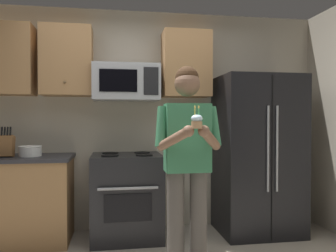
{
  "coord_description": "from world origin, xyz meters",
  "views": [
    {
      "loc": [
        -0.28,
        -2.35,
        1.31
      ],
      "look_at": [
        0.17,
        0.47,
        1.25
      ],
      "focal_mm": 36.0,
      "sensor_mm": 36.0,
      "label": 1
    }
  ],
  "objects": [
    {
      "name": "wall_back",
      "position": [
        0.0,
        1.75,
        1.3
      ],
      "size": [
        4.4,
        0.1,
        2.6
      ],
      "primitive_type": "cube",
      "color": "#B7AD99",
      "rests_on": "ground"
    },
    {
      "name": "oven_range",
      "position": [
        -0.15,
        1.36,
        0.46
      ],
      "size": [
        0.76,
        0.7,
        0.93
      ],
      "color": "black",
      "rests_on": "ground"
    },
    {
      "name": "microwave",
      "position": [
        -0.15,
        1.48,
        1.72
      ],
      "size": [
        0.74,
        0.41,
        0.4
      ],
      "color": "#9EA0A5"
    },
    {
      "name": "refrigerator",
      "position": [
        1.35,
        1.32,
        0.9
      ],
      "size": [
        0.9,
        0.75,
        1.8
      ],
      "color": "black",
      "rests_on": "ground"
    },
    {
      "name": "cabinet_row_upper",
      "position": [
        -0.72,
        1.53,
        1.95
      ],
      "size": [
        2.78,
        0.36,
        0.76
      ],
      "color": "#9E7247"
    },
    {
      "name": "counter_left",
      "position": [
        -1.45,
        1.38,
        0.46
      ],
      "size": [
        1.44,
        0.66,
        0.92
      ],
      "color": "#9E7247",
      "rests_on": "ground"
    },
    {
      "name": "knife_block",
      "position": [
        -1.39,
        1.33,
        1.04
      ],
      "size": [
        0.16,
        0.15,
        0.32
      ],
      "color": "brown",
      "rests_on": "counter_left"
    },
    {
      "name": "bowl_large_white",
      "position": [
        -1.16,
        1.35,
        0.98
      ],
      "size": [
        0.23,
        0.23,
        0.11
      ],
      "color": "white",
      "rests_on": "counter_left"
    },
    {
      "name": "person",
      "position": [
        0.33,
        0.46,
        1.0
      ],
      "size": [
        0.6,
        0.48,
        1.76
      ],
      "color": "#4C4742",
      "rests_on": "ground"
    },
    {
      "name": "cupcake",
      "position": [
        0.33,
        0.13,
        1.29
      ],
      "size": [
        0.09,
        0.09,
        0.17
      ],
      "color": "#A87F56"
    }
  ]
}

